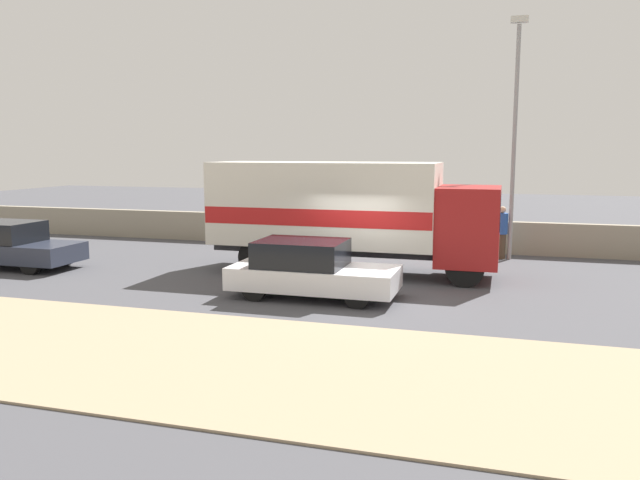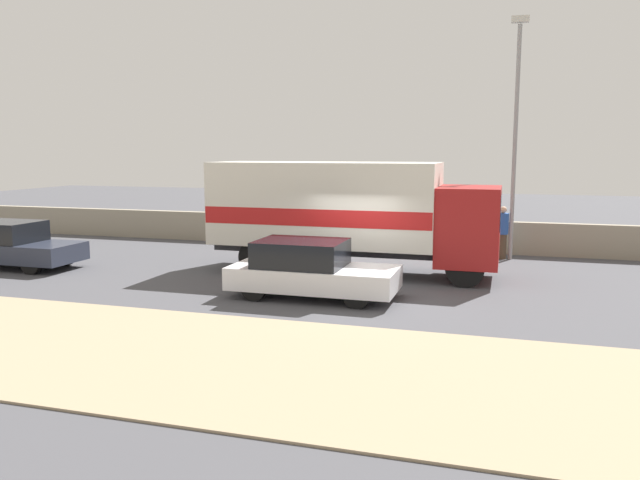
# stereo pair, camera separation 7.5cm
# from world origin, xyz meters

# --- Properties ---
(ground_plane) EXTENTS (80.00, 80.00, 0.00)m
(ground_plane) POSITION_xyz_m (0.00, 0.00, 0.00)
(ground_plane) COLOR #47474C
(dirt_shoulder_foreground) EXTENTS (60.00, 5.31, 0.04)m
(dirt_shoulder_foreground) POSITION_xyz_m (0.00, -5.55, 0.02)
(dirt_shoulder_foreground) COLOR #9E896B
(dirt_shoulder_foreground) RESTS_ON ground_plane
(stone_wall_backdrop) EXTENTS (60.00, 0.35, 1.16)m
(stone_wall_backdrop) POSITION_xyz_m (0.00, 7.77, 0.58)
(stone_wall_backdrop) COLOR gray
(stone_wall_backdrop) RESTS_ON ground_plane
(street_lamp) EXTENTS (0.56, 0.28, 7.95)m
(street_lamp) POSITION_xyz_m (4.17, 6.67, 4.54)
(street_lamp) COLOR gray
(street_lamp) RESTS_ON ground_plane
(box_truck) EXTENTS (8.45, 2.48, 3.32)m
(box_truck) POSITION_xyz_m (-0.62, 2.72, 1.88)
(box_truck) COLOR maroon
(box_truck) RESTS_ON ground_plane
(car_hatchback) EXTENTS (4.18, 1.82, 1.44)m
(car_hatchback) POSITION_xyz_m (-0.67, -0.54, 0.71)
(car_hatchback) COLOR silver
(car_hatchback) RESTS_ON ground_plane
(car_sedan_second) EXTENTS (4.40, 1.77, 1.45)m
(car_sedan_second) POSITION_xyz_m (-11.00, 0.57, 0.72)
(car_sedan_second) COLOR #282D3D
(car_sedan_second) RESTS_ON ground_plane
(pedestrian) EXTENTS (0.39, 0.39, 1.79)m
(pedestrian) POSITION_xyz_m (3.89, 6.67, 0.93)
(pedestrian) COLOR #473828
(pedestrian) RESTS_ON ground_plane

